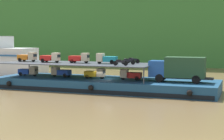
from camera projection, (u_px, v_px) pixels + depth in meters
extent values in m
plane|color=brown|center=(104.00, 90.00, 48.76)|extent=(400.00, 400.00, 0.00)
cube|color=#387533|center=(179.00, 9.00, 99.84)|extent=(136.42, 30.28, 29.92)
cube|color=navy|center=(104.00, 84.00, 48.70)|extent=(29.97, 8.42, 1.50)
cube|color=black|center=(91.00, 92.00, 44.78)|extent=(29.37, 0.06, 0.50)
sphere|color=black|center=(9.00, 83.00, 48.72)|extent=(0.67, 0.67, 0.67)
sphere|color=black|center=(91.00, 88.00, 44.57)|extent=(0.67, 0.67, 0.67)
sphere|color=black|center=(190.00, 93.00, 40.41)|extent=(0.67, 0.67, 0.67)
cube|color=#1E4C99|center=(158.00, 69.00, 45.72)|extent=(2.04, 2.22, 2.00)
cube|color=#192833|center=(150.00, 66.00, 46.03)|extent=(0.09, 1.84, 0.60)
cube|color=#234228|center=(185.00, 67.00, 44.57)|extent=(4.84, 2.38, 2.50)
cube|color=black|center=(185.00, 78.00, 44.68)|extent=(6.82, 1.49, 0.20)
cylinder|color=black|center=(163.00, 77.00, 46.63)|extent=(1.00, 0.30, 1.00)
cylinder|color=black|center=(159.00, 78.00, 44.73)|extent=(1.00, 0.30, 1.00)
cylinder|color=black|center=(198.00, 78.00, 45.16)|extent=(1.00, 0.30, 1.00)
cylinder|color=black|center=(196.00, 80.00, 43.26)|extent=(1.00, 0.30, 1.00)
cylinder|color=#383D47|center=(158.00, 70.00, 49.77)|extent=(0.16, 0.16, 2.00)
cylinder|color=#383D47|center=(144.00, 76.00, 42.80)|extent=(0.16, 0.16, 2.00)
cylinder|color=#383D47|center=(29.00, 66.00, 56.91)|extent=(0.16, 0.16, 2.00)
cube|color=#383D47|center=(78.00, 63.00, 49.77)|extent=(20.77, 7.62, 0.10)
cube|color=#1E47B7|center=(25.00, 71.00, 52.35)|extent=(1.72, 1.22, 0.70)
cube|color=#C6B793|center=(34.00, 70.00, 51.86)|extent=(0.91, 1.01, 1.10)
cube|color=#19232D|center=(36.00, 70.00, 51.69)|extent=(0.05, 0.85, 0.38)
cylinder|color=black|center=(35.00, 74.00, 51.86)|extent=(0.56, 0.15, 0.56)
cylinder|color=black|center=(21.00, 74.00, 52.01)|extent=(0.56, 0.15, 0.56)
cylinder|color=black|center=(25.00, 73.00, 53.01)|extent=(0.56, 0.15, 0.56)
cube|color=#1E47B7|center=(64.00, 72.00, 50.80)|extent=(1.71, 1.22, 0.70)
cube|color=beige|center=(55.00, 71.00, 51.29)|extent=(0.91, 1.01, 1.10)
cube|color=#19232D|center=(53.00, 70.00, 51.44)|extent=(0.05, 0.85, 0.38)
cylinder|color=black|center=(55.00, 74.00, 51.39)|extent=(0.56, 0.15, 0.56)
cylinder|color=black|center=(69.00, 75.00, 51.18)|extent=(0.56, 0.15, 0.56)
cylinder|color=black|center=(65.00, 75.00, 50.20)|extent=(0.56, 0.15, 0.56)
cube|color=gold|center=(92.00, 74.00, 49.02)|extent=(1.74, 1.25, 0.70)
cube|color=beige|center=(101.00, 73.00, 48.47)|extent=(0.93, 1.03, 1.10)
cube|color=#19232D|center=(104.00, 72.00, 48.29)|extent=(0.07, 0.85, 0.38)
cylinder|color=black|center=(102.00, 77.00, 48.47)|extent=(0.56, 0.16, 0.56)
cylinder|color=black|center=(87.00, 76.00, 48.71)|extent=(0.56, 0.16, 0.56)
cylinder|color=black|center=(91.00, 76.00, 49.69)|extent=(0.56, 0.16, 0.56)
cube|color=red|center=(135.00, 75.00, 47.04)|extent=(1.77, 1.30, 0.70)
cube|color=beige|center=(124.00, 73.00, 47.43)|extent=(0.96, 1.05, 1.10)
cube|color=#19232D|center=(121.00, 72.00, 47.56)|extent=(0.09, 0.85, 0.38)
cylinder|color=black|center=(123.00, 77.00, 47.53)|extent=(0.57, 0.17, 0.56)
cylinder|color=black|center=(139.00, 78.00, 47.46)|extent=(0.57, 0.17, 0.56)
cylinder|color=black|center=(137.00, 78.00, 46.45)|extent=(0.57, 0.17, 0.56)
cube|color=orange|center=(24.00, 57.00, 53.03)|extent=(1.72, 1.23, 0.70)
cube|color=#C6B793|center=(32.00, 56.00, 52.50)|extent=(0.92, 1.02, 1.10)
cube|color=#19232D|center=(35.00, 55.00, 52.32)|extent=(0.06, 0.85, 0.38)
cylinder|color=black|center=(33.00, 60.00, 52.50)|extent=(0.56, 0.15, 0.56)
cylinder|color=black|center=(20.00, 60.00, 52.72)|extent=(0.56, 0.15, 0.56)
cylinder|color=black|center=(24.00, 59.00, 53.70)|extent=(0.56, 0.15, 0.56)
cube|color=red|center=(47.00, 58.00, 51.10)|extent=(1.71, 1.22, 0.70)
cube|color=beige|center=(56.00, 57.00, 50.61)|extent=(0.91, 1.01, 1.10)
cube|color=#19232D|center=(59.00, 56.00, 50.45)|extent=(0.05, 0.85, 0.38)
cylinder|color=black|center=(57.00, 61.00, 50.61)|extent=(0.56, 0.15, 0.56)
cylinder|color=black|center=(43.00, 61.00, 50.77)|extent=(0.56, 0.15, 0.56)
cylinder|color=black|center=(47.00, 60.00, 51.77)|extent=(0.56, 0.15, 0.56)
cube|color=red|center=(76.00, 58.00, 50.09)|extent=(1.76, 1.28, 0.70)
cube|color=#C6B793|center=(85.00, 57.00, 49.65)|extent=(0.95, 1.04, 1.10)
cube|color=#19232D|center=(88.00, 56.00, 49.49)|extent=(0.08, 0.85, 0.38)
cylinder|color=black|center=(86.00, 61.00, 49.65)|extent=(0.57, 0.17, 0.56)
cylinder|color=black|center=(72.00, 61.00, 49.73)|extent=(0.57, 0.17, 0.56)
cylinder|color=black|center=(75.00, 61.00, 50.74)|extent=(0.57, 0.17, 0.56)
cube|color=teal|center=(110.00, 59.00, 48.35)|extent=(1.73, 1.25, 0.70)
cube|color=beige|center=(100.00, 57.00, 48.78)|extent=(0.93, 1.03, 1.10)
cube|color=#19232D|center=(97.00, 57.00, 48.92)|extent=(0.06, 0.85, 0.38)
cylinder|color=black|center=(99.00, 61.00, 48.87)|extent=(0.56, 0.16, 0.56)
cylinder|color=black|center=(114.00, 62.00, 48.75)|extent=(0.56, 0.16, 0.56)
cylinder|color=black|center=(112.00, 62.00, 47.75)|extent=(0.56, 0.16, 0.56)
cylinder|color=black|center=(126.00, 63.00, 45.03)|extent=(0.61, 0.15, 0.60)
cylinder|color=black|center=(116.00, 63.00, 45.38)|extent=(0.61, 0.15, 0.60)
cube|color=black|center=(121.00, 61.00, 45.19)|extent=(1.11, 0.29, 0.28)
cube|color=black|center=(119.00, 60.00, 45.24)|extent=(0.61, 0.25, 0.12)
cylinder|color=#B2B2B7|center=(125.00, 59.00, 45.01)|extent=(0.09, 0.55, 0.04)
cylinder|color=black|center=(133.00, 62.00, 47.03)|extent=(0.60, 0.11, 0.60)
cylinder|color=black|center=(123.00, 62.00, 47.47)|extent=(0.60, 0.11, 0.60)
cube|color=black|center=(128.00, 60.00, 47.23)|extent=(1.10, 0.21, 0.28)
cube|color=black|center=(126.00, 59.00, 47.30)|extent=(0.60, 0.21, 0.12)
cylinder|color=#B2B2B7|center=(132.00, 58.00, 47.02)|extent=(0.05, 0.55, 0.04)
cylinder|color=black|center=(138.00, 61.00, 49.25)|extent=(0.61, 0.17, 0.60)
cylinder|color=black|center=(128.00, 61.00, 49.57)|extent=(0.61, 0.17, 0.60)
cube|color=black|center=(133.00, 59.00, 49.39)|extent=(1.12, 0.32, 0.28)
cube|color=black|center=(131.00, 58.00, 49.43)|extent=(0.62, 0.27, 0.12)
cylinder|color=#B2B2B7|center=(137.00, 57.00, 49.23)|extent=(0.10, 0.55, 0.04)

